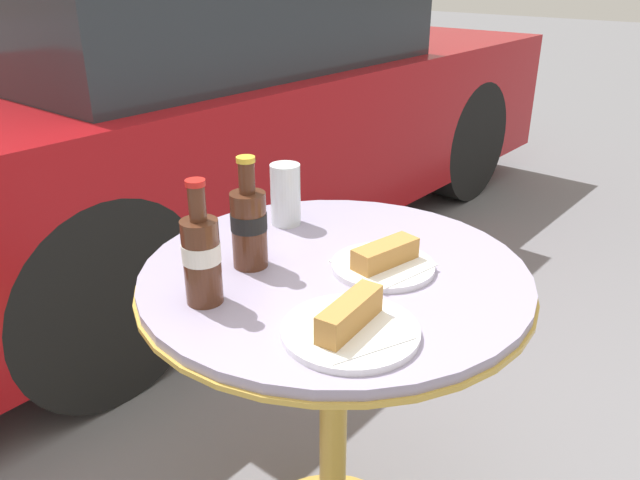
# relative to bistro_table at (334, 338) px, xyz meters

# --- Properties ---
(bistro_table) EXTENTS (0.77, 0.77, 0.76)m
(bistro_table) POSITION_rel_bistro_table_xyz_m (0.00, 0.00, 0.00)
(bistro_table) COLOR gold
(bistro_table) RESTS_ON ground_plane
(cola_bottle_left) EXTENTS (0.07, 0.07, 0.22)m
(cola_bottle_left) POSITION_rel_bistro_table_xyz_m (-0.10, 0.14, 0.25)
(cola_bottle_left) COLOR #4C2819
(cola_bottle_left) RESTS_ON bistro_table
(cola_bottle_right) EXTENTS (0.07, 0.07, 0.23)m
(cola_bottle_right) POSITION_rel_bistro_table_xyz_m (-0.25, 0.10, 0.25)
(cola_bottle_right) COLOR #4C2819
(cola_bottle_right) RESTS_ON bistro_table
(drinking_glass) EXTENTS (0.07, 0.07, 0.14)m
(drinking_glass) POSITION_rel_bistro_table_xyz_m (0.11, 0.23, 0.22)
(drinking_glass) COLOR #C68923
(drinking_glass) RESTS_ON bistro_table
(lunch_plate_near) EXTENTS (0.20, 0.20, 0.06)m
(lunch_plate_near) POSITION_rel_bistro_table_xyz_m (0.06, -0.08, 0.18)
(lunch_plate_near) COLOR white
(lunch_plate_near) RESTS_ON bistro_table
(lunch_plate_far) EXTENTS (0.23, 0.23, 0.06)m
(lunch_plate_far) POSITION_rel_bistro_table_xyz_m (-0.17, -0.16, 0.18)
(lunch_plate_far) COLOR white
(lunch_plate_far) RESTS_ON bistro_table
(parked_car) EXTENTS (3.88, 1.78, 1.36)m
(parked_car) POSITION_rel_bistro_table_xyz_m (1.17, 1.73, 0.05)
(parked_car) COLOR #9E0F14
(parked_car) RESTS_ON ground_plane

